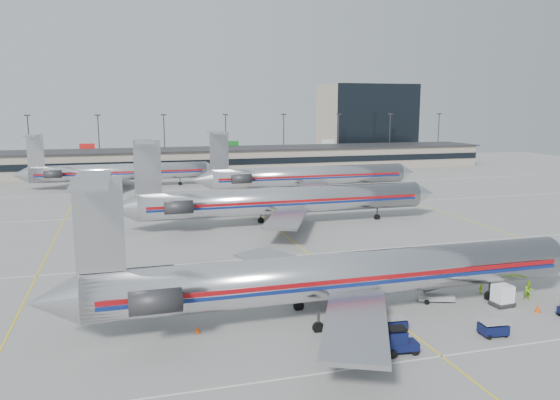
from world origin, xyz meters
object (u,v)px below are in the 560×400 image
object	(u,v)px
tug_center	(399,342)
jet_foreground	(332,276)
jet_second_row	(279,200)
belt_loader	(436,296)
uld_container	(502,296)

from	to	relation	value
tug_center	jet_foreground	bearing A→B (deg)	111.35
jet_foreground	jet_second_row	bearing A→B (deg)	80.89
tug_center	belt_loader	world-z (taller)	belt_loader
jet_foreground	tug_center	world-z (taller)	jet_foreground
tug_center	uld_container	world-z (taller)	tug_center
jet_foreground	belt_loader	xyz separation A→B (m)	(10.49, 0.98, -3.10)
tug_center	belt_loader	distance (m)	12.03
jet_foreground	belt_loader	distance (m)	10.99
jet_foreground	belt_loader	size ratio (longest dim) A/B	12.22
tug_center	belt_loader	bearing A→B (deg)	51.68
jet_foreground	belt_loader	bearing A→B (deg)	5.34
tug_center	jet_second_row	bearing A→B (deg)	91.23
jet_second_row	jet_foreground	bearing A→B (deg)	-99.11
tug_center	uld_container	xyz separation A→B (m)	(13.33, 5.97, 0.06)
jet_second_row	belt_loader	distance (m)	35.08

